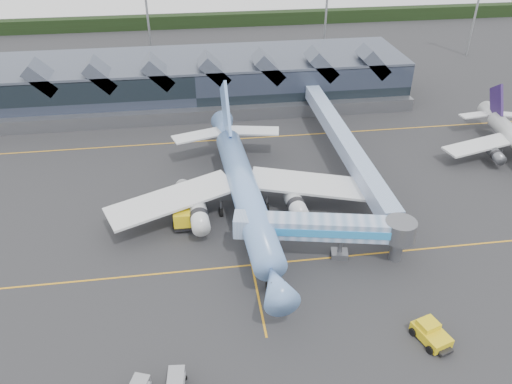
{
  "coord_description": "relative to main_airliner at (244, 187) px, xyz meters",
  "views": [
    {
      "loc": [
        -6.31,
        -56.36,
        42.6
      ],
      "look_at": [
        1.86,
        1.43,
        5.0
      ],
      "focal_mm": 35.0,
      "sensor_mm": 36.0,
      "label": 1
    }
  ],
  "objects": [
    {
      "name": "ground",
      "position": [
        -0.43,
        -4.04,
        -4.34
      ],
      "size": [
        260.0,
        260.0,
        0.0
      ],
      "primitive_type": "plane",
      "color": "#262629",
      "rests_on": "ground"
    },
    {
      "name": "taxi_stripes",
      "position": [
        -0.43,
        5.96,
        -4.33
      ],
      "size": [
        120.0,
        60.0,
        0.01
      ],
      "color": "orange",
      "rests_on": "ground"
    },
    {
      "name": "tree_line_far",
      "position": [
        -0.43,
        105.96,
        -2.34
      ],
      "size": [
        260.0,
        4.0,
        4.0
      ],
      "primitive_type": "cube",
      "color": "black",
      "rests_on": "ground"
    },
    {
      "name": "terminal",
      "position": [
        -5.49,
        43.31,
        0.54
      ],
      "size": [
        90.0,
        22.25,
        12.52
      ],
      "color": "black",
      "rests_on": "ground"
    },
    {
      "name": "light_masts",
      "position": [
        20.57,
        58.76,
        8.15
      ],
      "size": [
        132.4,
        42.56,
        22.45
      ],
      "color": "gray",
      "rests_on": "ground"
    },
    {
      "name": "main_airliner",
      "position": [
        0.0,
        0.0,
        0.0
      ],
      "size": [
        39.91,
        45.95,
        14.76
      ],
      "rotation": [
        0.0,
        0.0,
        0.06
      ],
      "color": "#6C96DC",
      "rests_on": "ground"
    },
    {
      "name": "jet_bridge",
      "position": [
        10.28,
        -11.74,
        0.06
      ],
      "size": [
        22.82,
        7.64,
        6.07
      ],
      "rotation": [
        0.0,
        0.0,
        -0.2
      ],
      "color": "#7194BC",
      "rests_on": "ground"
    },
    {
      "name": "fuel_truck",
      "position": [
        -8.87,
        0.68,
        -2.41
      ],
      "size": [
        3.12,
        10.25,
        3.43
      ],
      "rotation": [
        0.0,
        0.0,
        -0.02
      ],
      "color": "black",
      "rests_on": "ground"
    },
    {
      "name": "pushback_tug",
      "position": [
        17.0,
        -26.7,
        -3.43
      ],
      "size": [
        3.86,
        5.01,
        2.03
      ],
      "rotation": [
        0.0,
        0.0,
        0.3
      ],
      "color": "gold",
      "rests_on": "ground"
    }
  ]
}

